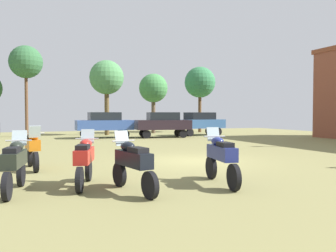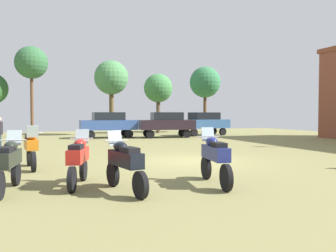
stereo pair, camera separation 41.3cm
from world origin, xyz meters
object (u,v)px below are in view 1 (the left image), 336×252
at_px(motorcycle_2, 33,148).
at_px(car_2, 200,122).
at_px(tree_3, 107,78).
at_px(motorcycle_5, 84,159).
at_px(tree_1, 26,63).
at_px(motorcycle_3, 133,162).
at_px(car_1, 104,123).
at_px(motorcycle_8, 15,163).
at_px(motorcycle_1, 221,157).
at_px(car_3, 163,123).
at_px(tree_6, 153,89).
at_px(tree_4, 200,83).

distance_m(motorcycle_2, car_2, 19.90).
height_order(motorcycle_2, tree_3, tree_3).
height_order(motorcycle_5, tree_3, tree_3).
bearing_deg(tree_1, motorcycle_3, -83.21).
relative_size(motorcycle_5, car_1, 0.48).
bearing_deg(motorcycle_5, tree_3, 93.62).
xyz_separation_m(motorcycle_5, tree_1, (-1.68, 21.36, 5.31)).
height_order(car_1, car_2, same).
relative_size(motorcycle_2, car_2, 0.48).
xyz_separation_m(motorcycle_3, tree_3, (3.90, 22.51, 4.30)).
height_order(motorcycle_8, car_2, car_2).
distance_m(motorcycle_1, tree_3, 22.91).
distance_m(car_2, tree_3, 9.06).
bearing_deg(tree_3, car_3, -54.24).
distance_m(motorcycle_5, tree_6, 24.99).
bearing_deg(tree_4, motorcycle_3, -119.96).
xyz_separation_m(motorcycle_5, car_1, (3.96, 17.67, 0.45)).
xyz_separation_m(motorcycle_3, car_3, (7.40, 17.66, 0.45)).
bearing_deg(motorcycle_3, motorcycle_1, -10.00).
bearing_deg(car_1, motorcycle_3, 171.25).
relative_size(motorcycle_8, tree_1, 0.30).
bearing_deg(motorcycle_3, tree_6, 58.83).
distance_m(motorcycle_8, tree_6, 25.81).
bearing_deg(car_3, motorcycle_5, 159.89).
distance_m(motorcycle_5, tree_3, 22.37).
height_order(motorcycle_3, motorcycle_5, motorcycle_5).
relative_size(car_2, car_3, 1.00).
xyz_separation_m(motorcycle_3, car_1, (2.96, 18.78, 0.45)).
height_order(motorcycle_1, car_1, car_1).
xyz_separation_m(motorcycle_3, motorcycle_8, (-2.65, 0.97, 0.00)).
xyz_separation_m(car_2, tree_6, (-2.62, 4.79, 3.14)).
xyz_separation_m(car_3, tree_6, (1.33, 6.20, 3.14)).
bearing_deg(car_3, car_2, -63.65).
bearing_deg(tree_4, tree_6, -179.23).
relative_size(car_1, tree_1, 0.58).
xyz_separation_m(motorcycle_1, car_2, (8.89, 19.02, 0.43)).
bearing_deg(tree_3, tree_4, 8.15).
bearing_deg(motorcycle_1, motorcycle_5, 171.66).
distance_m(tree_1, tree_6, 11.61).
height_order(motorcycle_2, tree_6, tree_6).
distance_m(car_1, tree_3, 5.44).
bearing_deg(tree_1, tree_3, 0.33).
xyz_separation_m(motorcycle_1, tree_6, (6.26, 23.81, 3.57)).
relative_size(car_1, tree_6, 0.75).
distance_m(motorcycle_8, tree_3, 22.92).
distance_m(motorcycle_1, tree_1, 23.60).
xyz_separation_m(motorcycle_2, tree_1, (-0.43, 17.93, 5.29)).
bearing_deg(car_3, motorcycle_2, 150.45).
xyz_separation_m(car_1, tree_3, (0.94, 3.73, 3.85)).
distance_m(motorcycle_3, motorcycle_5, 1.49).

